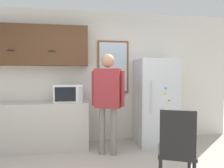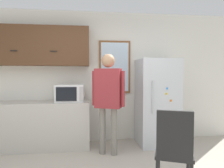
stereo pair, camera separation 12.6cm
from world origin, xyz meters
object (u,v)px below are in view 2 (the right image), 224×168
(person, at_px, (108,93))
(refrigerator, at_px, (157,102))
(microwave, at_px, (70,93))
(chair, at_px, (174,148))

(person, xyz_separation_m, refrigerator, (1.02, 0.41, -0.22))
(microwave, distance_m, person, 0.81)
(person, bearing_deg, microwave, 170.84)
(person, height_order, refrigerator, person)
(microwave, distance_m, refrigerator, 1.72)
(microwave, xyz_separation_m, refrigerator, (1.71, -0.02, -0.19))
(microwave, relative_size, refrigerator, 0.31)
(refrigerator, height_order, chair, refrigerator)
(microwave, relative_size, chair, 0.53)
(person, xyz_separation_m, chair, (0.64, -1.25, -0.53))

